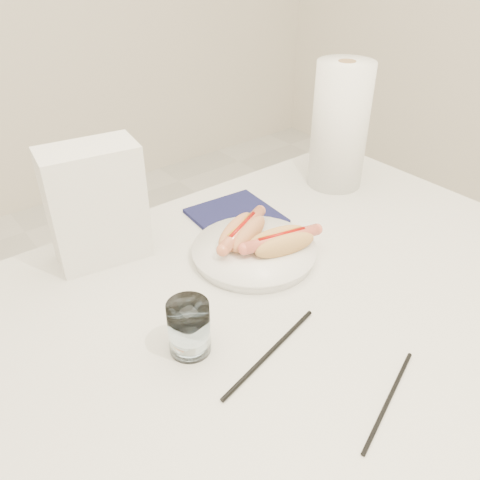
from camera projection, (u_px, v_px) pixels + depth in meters
table at (268, 323)px, 0.89m from camera, size 1.20×0.80×0.75m
plate at (254, 253)px, 0.95m from camera, size 0.30×0.30×0.02m
hotdog_left at (242, 232)px, 0.96m from camera, size 0.15×0.11×0.04m
hotdog_right at (281, 242)px, 0.93m from camera, size 0.16×0.09×0.04m
water_glass at (189, 328)px, 0.73m from camera, size 0.06×0.06×0.09m
chopstick_near at (270, 352)px, 0.74m from camera, size 0.22×0.06×0.01m
chopstick_far at (389, 400)px, 0.67m from camera, size 0.19×0.07×0.01m
napkin_box at (96, 205)px, 0.90m from camera, size 0.18×0.12×0.22m
navy_napkin at (236, 216)px, 1.08m from camera, size 0.18×0.18×0.01m
paper_towel_roll at (340, 126)px, 1.14m from camera, size 0.14×0.14×0.29m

